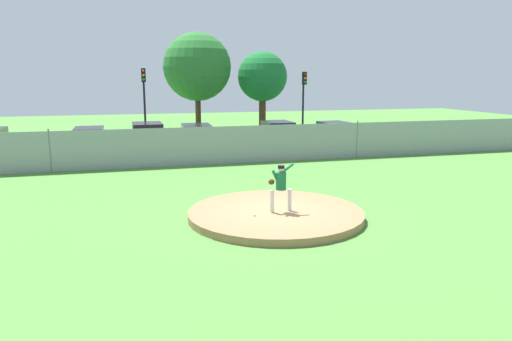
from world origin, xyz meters
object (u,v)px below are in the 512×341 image
parked_car_white (278,135)px  parked_car_navy (337,135)px  traffic_light_near (144,93)px  traffic_light_far (304,93)px  traffic_cone_orange (236,149)px  pitcher_youth (281,183)px  parked_car_red (148,139)px  parked_car_silver (90,143)px  parked_car_teal (197,138)px  baseball (254,215)px

parked_car_white → parked_car_navy: 3.82m
traffic_light_near → traffic_light_far: bearing=-2.3°
traffic_cone_orange → traffic_light_near: traffic_light_near is taller
parked_car_navy → traffic_light_far: 5.14m
traffic_cone_orange → pitcher_youth: bearing=-97.0°
parked_car_red → parked_car_silver: size_ratio=0.99×
pitcher_youth → parked_car_navy: bearing=59.1°
parked_car_navy → parked_car_silver: 15.10m
parked_car_red → traffic_cone_orange: 5.29m
traffic_light_far → traffic_cone_orange: bearing=-139.2°
parked_car_red → traffic_light_far: traffic_light_far is taller
traffic_light_near → traffic_light_far: traffic_light_near is taller
traffic_light_near → parked_car_navy: bearing=-22.6°
traffic_light_far → pitcher_youth: bearing=-113.0°
parked_car_teal → traffic_cone_orange: bearing=-39.3°
parked_car_silver → parked_car_red: bearing=7.6°
parked_car_red → pitcher_youth: bearing=-77.5°
baseball → parked_car_red: 15.46m
traffic_cone_orange → traffic_light_far: 8.84m
traffic_cone_orange → traffic_light_near: size_ratio=0.11×
parked_car_silver → traffic_cone_orange: size_ratio=7.68×
parked_car_red → parked_car_silver: parked_car_red is taller
pitcher_youth → baseball: 1.30m
parked_car_teal → parked_car_navy: bearing=-4.5°
pitcher_youth → parked_car_white: (4.77, 14.94, -0.35)m
parked_car_navy → traffic_light_near: (-11.76, 4.89, 2.65)m
parked_car_white → parked_car_silver: 11.35m
baseball → parked_car_navy: size_ratio=0.02×
parked_car_red → traffic_light_near: traffic_light_near is taller
baseball → parked_car_white: bearing=69.5°
traffic_light_far → parked_car_red: bearing=-161.8°
parked_car_navy → traffic_light_near: size_ratio=0.97×
traffic_cone_orange → baseball: bearing=-100.7°
parked_car_red → parked_car_navy: size_ratio=0.86×
parked_car_navy → parked_car_teal: size_ratio=1.01×
parked_car_white → parked_car_navy: bearing=-10.6°
parked_car_white → traffic_cone_orange: (-3.13, -1.68, -0.54)m
traffic_cone_orange → parked_car_teal: bearing=140.7°
traffic_light_near → traffic_light_far: size_ratio=1.04×
parked_car_silver → traffic_light_near: size_ratio=0.84×
parked_car_red → parked_car_navy: (11.85, -0.75, -0.07)m
parked_car_teal → traffic_light_near: bearing=124.0°
pitcher_youth → baseball: size_ratio=21.01×
parked_car_white → traffic_cone_orange: size_ratio=7.35×
pitcher_youth → parked_car_navy: size_ratio=0.32×
baseball → parked_car_silver: size_ratio=0.02×
baseball → parked_car_teal: parked_car_teal is taller
parked_car_teal → parked_car_silver: size_ratio=1.14×
parked_car_teal → traffic_light_near: 5.70m
parked_car_silver → traffic_light_far: traffic_light_far is taller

